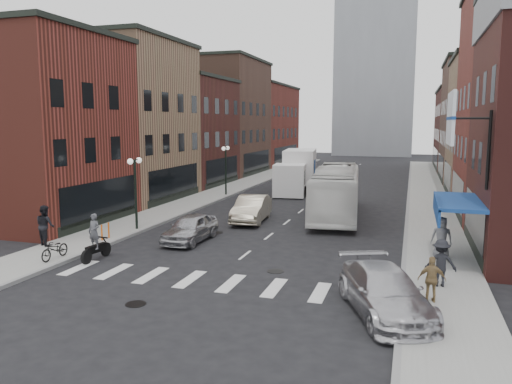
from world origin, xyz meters
The scene contains 30 objects.
ground centered at (0.00, 0.00, 0.00)m, with size 160.00×160.00×0.00m, color black.
sidewalk_left centered at (-8.50, 22.00, 0.07)m, with size 3.00×74.00×0.15m, color gray.
sidewalk_right centered at (8.50, 22.00, 0.07)m, with size 3.00×74.00×0.15m, color gray.
curb_left centered at (-7.00, 22.00, 0.00)m, with size 0.20×74.00×0.16m, color gray.
curb_right centered at (7.00, 22.00, 0.00)m, with size 0.20×74.00×0.16m, color gray.
crosswalk_stripes centered at (0.00, -3.00, 0.00)m, with size 12.00×2.20×0.01m, color silver.
bldg_left_near centered at (-14.99, 4.50, 5.65)m, with size 10.30×9.20×11.30m.
bldg_left_mid_a centered at (-14.99, 14.00, 6.15)m, with size 10.30×10.20×12.30m.
bldg_left_mid_b centered at (-14.99, 24.00, 5.15)m, with size 10.30×10.20×10.30m.
bldg_left_far_a centered at (-14.99, 35.00, 6.65)m, with size 10.30×12.20×13.30m.
bldg_left_far_b centered at (-14.99, 49.00, 5.65)m, with size 10.30×16.20×11.30m.
bldg_right_far_a centered at (14.99, 35.00, 6.15)m, with size 10.30×12.20×12.30m.
bldg_right_far_b centered at (14.99, 49.00, 5.15)m, with size 10.30×16.20×10.30m.
awning_blue centered at (8.93, 2.50, 2.63)m, with size 1.80×5.00×0.78m.
billboard_sign centered at (8.59, 0.50, 6.13)m, with size 1.52×3.00×3.70m.
distant_tower centered at (0.00, 78.00, 25.00)m, with size 14.00×14.00×50.00m, color #9399A0.
streetlamp_near centered at (-7.40, 4.00, 2.91)m, with size 0.32×1.22×4.11m.
streetlamp_far centered at (-7.40, 18.00, 2.91)m, with size 0.32×1.22×4.11m.
bike_rack centered at (-7.60, 1.30, 0.55)m, with size 0.08×0.68×0.80m.
box_truck centered at (-2.29, 21.90, 1.81)m, with size 3.27×8.67×3.65m.
motorcycle_rider centered at (-6.02, -1.78, 0.98)m, with size 0.62×2.06×2.10m.
transit_bus centered at (2.56, 11.80, 1.62)m, with size 2.73×11.67×3.25m, color silver.
sedan_left_near centered at (-3.50, 2.67, 0.71)m, with size 1.68×4.17×1.42m, color #AFAFB4.
sedan_left_far centered at (-2.12, 8.56, 0.79)m, with size 1.68×4.81×1.59m, color beige.
curb_car centered at (6.50, -4.40, 0.74)m, with size 2.06×5.08×1.47m, color silver.
parked_bicycle centered at (-7.50, -2.58, 0.59)m, with size 0.59×1.68×0.88m, color black.
ped_left_solo centered at (-9.60, -0.65, 1.13)m, with size 0.95×0.55×1.96m, color black.
ped_right_a centered at (8.30, -1.40, 1.01)m, with size 1.11×0.55×1.72m, color black.
ped_right_b centered at (7.94, -3.20, 0.92)m, with size 0.90×0.45×1.53m, color olive.
ped_right_c centered at (8.52, 2.64, 1.06)m, with size 0.89×0.58×1.83m, color slate.
Camera 1 is at (7.15, -20.08, 6.05)m, focal length 35.00 mm.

